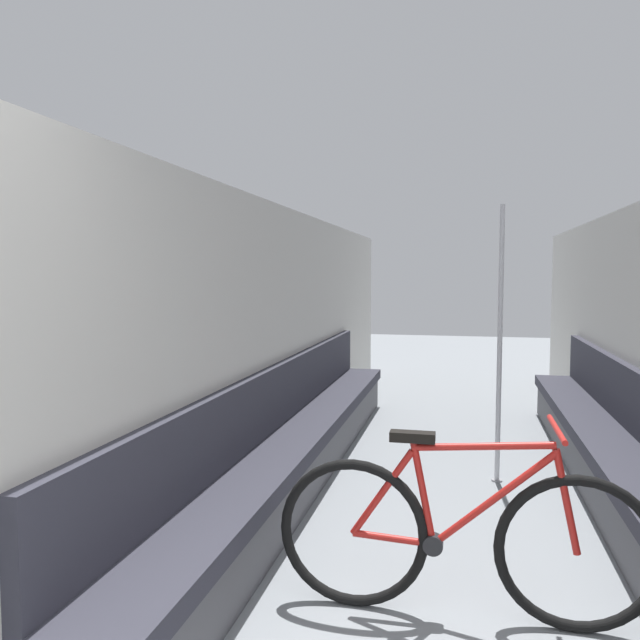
{
  "coord_description": "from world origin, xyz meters",
  "views": [
    {
      "loc": [
        0.07,
        -0.71,
        1.54
      ],
      "look_at": [
        -0.81,
        3.09,
        1.25
      ],
      "focal_mm": 35.0,
      "sensor_mm": 36.0,
      "label": 1
    }
  ],
  "objects": [
    {
      "name": "wall_left",
      "position": [
        -1.34,
        3.5,
        1.03
      ],
      "size": [
        0.1,
        10.2,
        2.06
      ],
      "primitive_type": "cube",
      "color": "beige",
      "rests_on": "ground"
    },
    {
      "name": "grab_pole_near",
      "position": [
        0.34,
        3.99,
        0.99
      ],
      "size": [
        0.08,
        0.08,
        2.04
      ],
      "color": "gray",
      "rests_on": "ground"
    },
    {
      "name": "bench_seat_row_right",
      "position": [
        1.1,
        3.65,
        0.29
      ],
      "size": [
        0.43,
        5.6,
        0.87
      ],
      "color": "#4C4C51",
      "rests_on": "ground"
    },
    {
      "name": "bicycle",
      "position": [
        0.08,
        2.04,
        0.37
      ],
      "size": [
        1.66,
        0.46,
        0.89
      ],
      "rotation": [
        0.0,
        0.0,
        -0.34
      ],
      "color": "black",
      "rests_on": "ground"
    },
    {
      "name": "bench_seat_row_left",
      "position": [
        -1.1,
        3.65,
        0.29
      ],
      "size": [
        0.43,
        5.6,
        0.87
      ],
      "color": "#4C4C51",
      "rests_on": "ground"
    }
  ]
}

